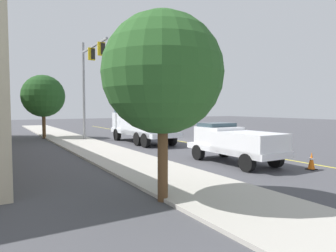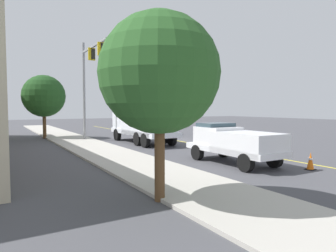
# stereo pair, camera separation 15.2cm
# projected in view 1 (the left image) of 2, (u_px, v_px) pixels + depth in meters

# --- Properties ---
(ground) EXTENTS (120.00, 120.00, 0.00)m
(ground) POSITION_uv_depth(u_px,v_px,m) (177.00, 141.00, 26.68)
(ground) COLOR #47474C
(sidewalk_far_side) EXTENTS (60.02, 3.93, 0.12)m
(sidewalk_far_side) POSITION_uv_depth(u_px,v_px,m) (88.00, 146.00, 22.61)
(sidewalk_far_side) COLOR #B2ADA3
(sidewalk_far_side) RESTS_ON ground
(lane_centre_stripe) EXTENTS (50.00, 0.43, 0.01)m
(lane_centre_stripe) POSITION_uv_depth(u_px,v_px,m) (177.00, 141.00, 26.68)
(lane_centre_stripe) COLOR yellow
(lane_centre_stripe) RESTS_ON ground
(utility_bucket_truck) EXTENTS (8.21, 2.63, 7.26)m
(utility_bucket_truck) POSITION_uv_depth(u_px,v_px,m) (142.00, 123.00, 25.08)
(utility_bucket_truck) COLOR white
(utility_bucket_truck) RESTS_ON ground
(service_pickup_truck) EXTENTS (5.61, 2.21, 2.06)m
(service_pickup_truck) POSITION_uv_depth(u_px,v_px,m) (235.00, 142.00, 15.63)
(service_pickup_truck) COLOR white
(service_pickup_truck) RESTS_ON ground
(passing_minivan) EXTENTS (4.81, 1.97, 1.69)m
(passing_minivan) POSITION_uv_depth(u_px,v_px,m) (156.00, 125.00, 34.41)
(passing_minivan) COLOR black
(passing_minivan) RESTS_ON ground
(traffic_cone_leading) EXTENTS (0.40, 0.40, 0.83)m
(traffic_cone_leading) POSITION_uv_depth(u_px,v_px,m) (311.00, 161.00, 14.12)
(traffic_cone_leading) COLOR black
(traffic_cone_leading) RESTS_ON ground
(traffic_cone_mid_front) EXTENTS (0.40, 0.40, 0.76)m
(traffic_cone_mid_front) POSITION_uv_depth(u_px,v_px,m) (226.00, 147.00, 19.50)
(traffic_cone_mid_front) COLOR black
(traffic_cone_mid_front) RESTS_ON ground
(traffic_cone_mid_rear) EXTENTS (0.40, 0.40, 0.81)m
(traffic_cone_mid_rear) POSITION_uv_depth(u_px,v_px,m) (174.00, 138.00, 24.77)
(traffic_cone_mid_rear) COLOR black
(traffic_cone_mid_rear) RESTS_ON ground
(traffic_cone_trailing) EXTENTS (0.40, 0.40, 0.71)m
(traffic_cone_trailing) POSITION_uv_depth(u_px,v_px,m) (144.00, 134.00, 29.42)
(traffic_cone_trailing) COLOR black
(traffic_cone_trailing) RESTS_ON ground
(traffic_signal_mast) EXTENTS (6.28, 0.57, 8.62)m
(traffic_signal_mast) POSITION_uv_depth(u_px,v_px,m) (89.00, 72.00, 25.14)
(traffic_signal_mast) COLOR gray
(traffic_signal_mast) RESTS_ON ground
(street_tree_left) EXTENTS (3.71, 3.71, 5.80)m
(street_tree_left) POSITION_uv_depth(u_px,v_px,m) (163.00, 74.00, 9.15)
(street_tree_left) COLOR brown
(street_tree_left) RESTS_ON ground
(street_tree_right) EXTENTS (3.95, 3.95, 5.99)m
(street_tree_right) POSITION_uv_depth(u_px,v_px,m) (43.00, 96.00, 28.33)
(street_tree_right) COLOR brown
(street_tree_right) RESTS_ON ground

